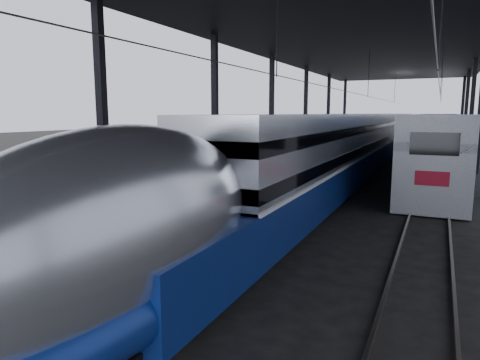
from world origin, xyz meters
The scene contains 7 objects.
ground centered at (0.00, 0.00, 0.00)m, with size 160.00×160.00×0.00m, color black.
platform centered at (-3.50, 20.00, 0.50)m, with size 6.00×80.00×1.00m, color #4C4C4F.
yellow_strip centered at (-0.70, 20.00, 1.00)m, with size 0.30×80.00×0.01m, color gold.
rails centered at (4.50, 20.00, 0.08)m, with size 6.52×80.00×0.16m.
canopy centered at (1.90, 20.00, 9.12)m, with size 18.00×75.00×9.47m.
tgv_train centered at (2.00, 24.54, 1.96)m, with size 2.92×65.20×4.18m.
second_train centered at (7.00, 36.76, 2.12)m, with size 3.03×56.05×4.17m.
Camera 1 is at (7.19, -9.05, 4.23)m, focal length 32.00 mm.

